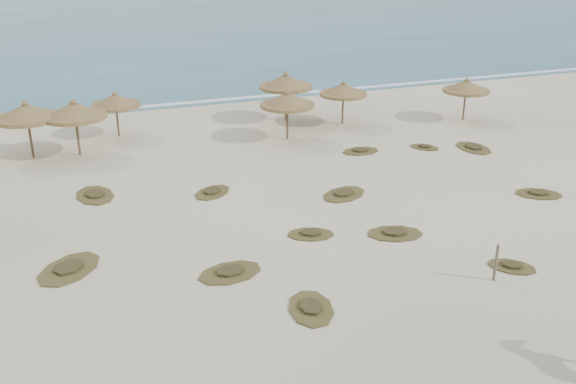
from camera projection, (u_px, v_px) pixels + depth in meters
name	position (u px, v px, depth m)	size (l,w,h in m)	color
ground	(370.00, 279.00, 22.08)	(160.00, 160.00, 0.00)	beige
ocean	(120.00, 17.00, 87.24)	(200.00, 100.00, 0.01)	#24546E
foam_line	(201.00, 102.00, 44.67)	(70.00, 0.60, 0.01)	white
palapa_0	(26.00, 113.00, 32.95)	(4.35, 4.35, 3.12)	brown
palapa_1	(75.00, 111.00, 33.30)	(4.36, 4.36, 3.10)	brown
palapa_2	(115.00, 101.00, 36.60)	(2.90, 2.90, 2.67)	brown
palapa_3	(287.00, 100.00, 35.95)	(3.93, 3.93, 2.91)	brown
palapa_4	(286.00, 82.00, 39.46)	(3.62, 3.62, 3.13)	brown
palapa_5	(343.00, 90.00, 38.89)	(3.79, 3.79, 2.73)	brown
palapa_6	(466.00, 87.00, 39.73)	(3.83, 3.83, 2.72)	brown
fence_post_near	(496.00, 263.00, 21.76)	(0.10, 0.10, 1.36)	brown
scrub_1	(69.00, 268.00, 22.67)	(3.07, 3.20, 0.16)	brown
scrub_2	(311.00, 234.00, 25.24)	(2.13, 1.70, 0.16)	brown
scrub_3	(344.00, 194.00, 29.05)	(2.76, 2.39, 0.16)	brown
scrub_4	(538.00, 194.00, 29.08)	(2.47, 2.19, 0.16)	brown
scrub_5	(474.00, 148.00, 35.17)	(1.65, 2.47, 0.16)	brown
scrub_6	(95.00, 195.00, 28.93)	(1.99, 2.71, 0.16)	brown
scrub_7	(361.00, 151.00, 34.68)	(2.09, 1.39, 0.16)	brown
scrub_9	(395.00, 233.00, 25.30)	(2.55, 2.02, 0.16)	brown
scrub_10	(424.00, 147.00, 35.29)	(1.85, 1.91, 0.16)	brown
scrub_11	(311.00, 308.00, 20.31)	(1.87, 2.46, 0.16)	brown
scrub_13	(212.00, 192.00, 29.25)	(2.41, 2.34, 0.16)	brown
scrub_14	(230.00, 272.00, 22.42)	(2.58, 1.93, 0.16)	brown
scrub_15	(512.00, 266.00, 22.82)	(1.99, 1.95, 0.16)	brown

